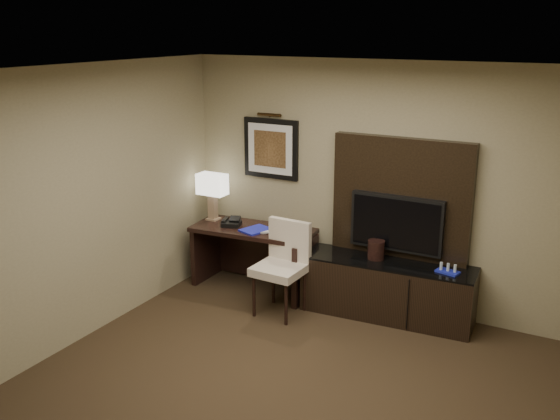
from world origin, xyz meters
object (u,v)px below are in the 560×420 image
Objects in this scene: table_lamp at (213,195)px; minibar_tray at (448,269)px; tv at (397,223)px; credenza at (387,289)px; desk_phone at (231,221)px; desk at (254,258)px; desk_chair at (279,269)px; ice_bucket at (376,250)px.

minibar_tray is (2.86, 0.00, -0.41)m from table_lamp.
credenza is at bearing -97.01° from tv.
minibar_tray is (2.53, 0.10, -0.15)m from desk_phone.
tv is at bearing 1.57° from desk.
ice_bucket is (0.90, 0.52, 0.21)m from desk_chair.
desk_chair is at bearing -149.96° from ice_bucket.
tv is 0.72m from minibar_tray.
tv is 4.71× the size of desk_phone.
ice_bucket is (2.08, 0.03, -0.35)m from table_lamp.
desk_chair is 1.39m from table_lamp.
table_lamp is (-0.59, 0.04, 0.69)m from desk.
credenza is at bearing -3.23° from desk.
desk is 1.53m from ice_bucket.
tv reaches higher than desk_phone.
table_lamp is at bearing -179.19° from ice_bucket.
desk is 6.71× the size of desk_phone.
table_lamp is at bearing 160.02° from desk_chair.
desk_phone is at bearing -16.48° from table_lamp.
tv is at bearing 34.44° from ice_bucket.
desk_phone is at bearing -175.89° from ice_bucket.
desk is at bearing -177.23° from ice_bucket.
desk_phone is 0.94× the size of minibar_tray.
minibar_tray is (0.61, -0.15, -0.35)m from tv.
minibar_tray is at bearing -2.07° from ice_bucket.
table_lamp reaches higher than desk_phone.
table_lamp is at bearing -179.97° from minibar_tray.
tv is at bearing 79.17° from credenza.
desk reaches higher than credenza.
desk_chair is 4.94× the size of desk_phone.
table_lamp reaches higher than ice_bucket.
table_lamp is (-2.23, -0.01, 0.76)m from credenza.
desk_phone is 1.76m from ice_bucket.
desk_chair is at bearing -158.55° from credenza.
tv is 4.44× the size of minibar_tray.
tv is at bearing 3.75° from table_lamp.
desk_chair is 1.68× the size of table_lamp.
desk_chair is (0.59, -0.45, 0.14)m from desk.
table_lamp is at bearing 170.92° from desk.
ice_bucket is at bearing 0.81° from table_lamp.
desk is 0.91m from table_lamp.
desk is 0.75m from desk_chair.
ice_bucket is at bearing 177.93° from minibar_tray.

